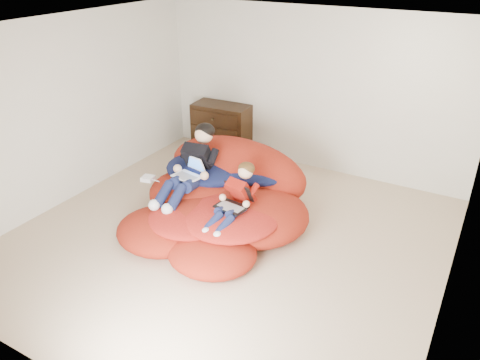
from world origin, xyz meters
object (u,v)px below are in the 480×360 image
at_px(laptop_white, 190,170).
at_px(younger_boy, 236,195).
at_px(laptop_black, 235,200).
at_px(older_boy, 193,163).
at_px(dresser, 222,129).
at_px(beanbag_pile, 221,198).

bearing_deg(laptop_white, younger_boy, -14.70).
xyz_separation_m(laptop_white, laptop_black, (0.83, -0.25, -0.09)).
bearing_deg(older_boy, laptop_black, -21.53).
distance_m(laptop_white, laptop_black, 0.87).
bearing_deg(laptop_white, older_boy, 90.00).
bearing_deg(laptop_white, dresser, 110.53).
bearing_deg(laptop_black, older_boy, 158.47).
distance_m(beanbag_pile, laptop_white, 0.55).
height_order(dresser, laptop_black, dresser).
xyz_separation_m(beanbag_pile, older_boy, (-0.40, -0.04, 0.44)).
height_order(older_boy, laptop_black, older_boy).
xyz_separation_m(dresser, beanbag_pile, (1.14, -1.86, -0.16)).
height_order(laptop_white, laptop_black, laptop_white).
bearing_deg(dresser, laptop_white, -69.47).
bearing_deg(laptop_black, beanbag_pile, 138.97).
distance_m(beanbag_pile, younger_boy, 0.63).
bearing_deg(older_boy, laptop_white, -90.00).
bearing_deg(younger_boy, older_boy, 160.77).
xyz_separation_m(beanbag_pile, laptop_white, (-0.40, -0.12, 0.36)).
relative_size(beanbag_pile, laptop_black, 5.95).
height_order(dresser, younger_boy, younger_boy).
xyz_separation_m(dresser, younger_boy, (1.56, -2.19, 0.16)).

